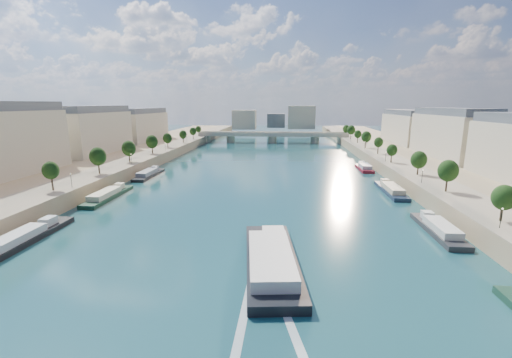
# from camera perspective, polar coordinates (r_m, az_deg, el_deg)

# --- Properties ---
(ground) EXTENTS (700.00, 700.00, 0.00)m
(ground) POSITION_cam_1_polar(r_m,az_deg,el_deg) (126.62, 0.28, -0.86)
(ground) COLOR #0D3339
(ground) RESTS_ON ground
(quay_left) EXTENTS (44.00, 520.00, 5.00)m
(quay_left) POSITION_cam_1_polar(r_m,az_deg,el_deg) (150.04, -28.29, 0.72)
(quay_left) COLOR #9E8460
(quay_left) RESTS_ON ground
(quay_right) EXTENTS (44.00, 520.00, 5.00)m
(quay_right) POSITION_cam_1_polar(r_m,az_deg,el_deg) (140.15, 31.08, -0.32)
(quay_right) COLOR #9E8460
(quay_right) RESTS_ON ground
(pave_left) EXTENTS (14.00, 520.00, 0.10)m
(pave_left) POSITION_cam_1_polar(r_m,az_deg,el_deg) (141.95, -23.32, 1.65)
(pave_left) COLOR gray
(pave_left) RESTS_ON quay_left
(pave_right) EXTENTS (14.00, 520.00, 0.10)m
(pave_right) POSITION_cam_1_polar(r_m,az_deg,el_deg) (133.70, 25.43, 0.85)
(pave_right) COLOR gray
(pave_right) RESTS_ON quay_right
(trees_left) EXTENTS (4.80, 268.80, 8.26)m
(trees_left) POSITION_cam_1_polar(r_m,az_deg,el_deg) (141.94, -22.42, 3.95)
(trees_left) COLOR #382B1E
(trees_left) RESTS_ON ground
(trees_right) EXTENTS (4.80, 268.80, 8.26)m
(trees_right) POSITION_cam_1_polar(r_m,az_deg,el_deg) (141.47, 23.50, 3.84)
(trees_right) COLOR #382B1E
(trees_right) RESTS_ON ground
(lamps_left) EXTENTS (0.36, 200.36, 4.28)m
(lamps_left) POSITION_cam_1_polar(r_m,az_deg,el_deg) (130.71, -23.72, 1.99)
(lamps_left) COLOR black
(lamps_left) RESTS_ON ground
(lamps_right) EXTENTS (0.36, 200.36, 4.28)m
(lamps_right) POSITION_cam_1_polar(r_m,az_deg,el_deg) (136.39, 23.05, 2.44)
(lamps_right) COLOR black
(lamps_right) RESTS_ON ground
(buildings_left) EXTENTS (16.00, 226.00, 23.20)m
(buildings_left) POSITION_cam_1_polar(r_m,az_deg,el_deg) (165.39, -30.34, 6.36)
(buildings_left) COLOR beige
(buildings_left) RESTS_ON ground
(buildings_right) EXTENTS (16.00, 226.00, 23.20)m
(buildings_right) POSITION_cam_1_polar(r_m,az_deg,el_deg) (154.80, 34.09, 5.62)
(buildings_right) COLOR beige
(buildings_right) RESTS_ON ground
(skyline) EXTENTS (79.00, 42.00, 22.00)m
(skyline) POSITION_cam_1_polar(r_m,az_deg,el_deg) (342.70, 3.85, 10.01)
(skyline) COLOR beige
(skyline) RESTS_ON ground
(bridge) EXTENTS (112.00, 12.00, 8.15)m
(bridge) POSITION_cam_1_polar(r_m,az_deg,el_deg) (261.25, 2.74, 7.16)
(bridge) COLOR #C1B79E
(bridge) RESTS_ON ground
(tour_barge) EXTENTS (12.73, 32.77, 4.33)m
(tour_barge) POSITION_cam_1_polar(r_m,az_deg,el_deg) (64.32, 2.56, -13.26)
(tour_barge) COLOR black
(tour_barge) RESTS_ON ground
(wake) EXTENTS (10.73, 26.01, 0.04)m
(wake) POSITION_cam_1_polar(r_m,az_deg,el_deg) (50.70, 1.68, -22.66)
(wake) COLOR silver
(wake) RESTS_ON ground
(moored_barges_left) EXTENTS (5.00, 156.02, 3.60)m
(moored_barges_left) POSITION_cam_1_polar(r_m,az_deg,el_deg) (90.31, -33.72, -8.01)
(moored_barges_left) COLOR #1A203B
(moored_barges_left) RESTS_ON ground
(moored_barges_right) EXTENTS (5.00, 166.55, 3.60)m
(moored_barges_right) POSITION_cam_1_polar(r_m,az_deg,el_deg) (89.63, 28.23, -7.52)
(moored_barges_right) COLOR black
(moored_barges_right) RESTS_ON ground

